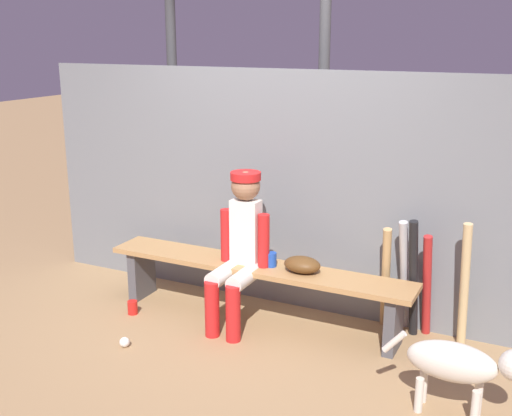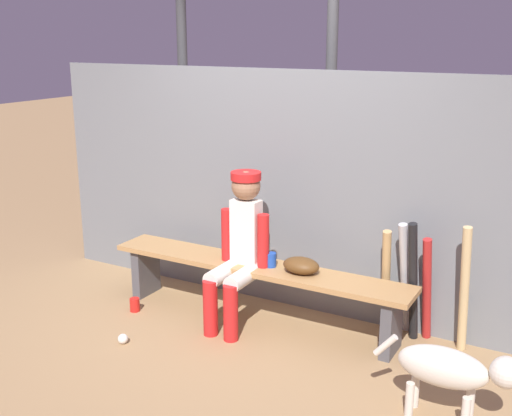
% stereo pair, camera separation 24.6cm
% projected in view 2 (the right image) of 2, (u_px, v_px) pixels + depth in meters
% --- Properties ---
extents(ground_plane, '(30.00, 30.00, 0.00)m').
position_uv_depth(ground_plane, '(256.00, 320.00, 4.98)').
color(ground_plane, '#9E7A51').
extents(chainlink_fence, '(4.40, 0.03, 1.93)m').
position_uv_depth(chainlink_fence, '(281.00, 191.00, 5.07)').
color(chainlink_fence, slate).
rests_on(chainlink_fence, ground_plane).
extents(dugout_bench, '(2.48, 0.36, 0.47)m').
position_uv_depth(dugout_bench, '(256.00, 277.00, 4.88)').
color(dugout_bench, '#AD7F4C').
rests_on(dugout_bench, ground_plane).
extents(player_seated, '(0.41, 0.55, 1.19)m').
position_uv_depth(player_seated, '(239.00, 244.00, 4.75)').
color(player_seated, silver).
rests_on(player_seated, ground_plane).
extents(baseball_glove, '(0.28, 0.20, 0.12)m').
position_uv_depth(baseball_glove, '(301.00, 265.00, 4.66)').
color(baseball_glove, '#593819').
rests_on(baseball_glove, dugout_bench).
extents(bat_wood_tan, '(0.10, 0.24, 0.83)m').
position_uv_depth(bat_wood_tan, '(386.00, 280.00, 4.68)').
color(bat_wood_tan, tan).
rests_on(bat_wood_tan, ground_plane).
extents(bat_aluminum_silver, '(0.10, 0.27, 0.90)m').
position_uv_depth(bat_aluminum_silver, '(405.00, 279.00, 4.62)').
color(bat_aluminum_silver, '#B7B7BC').
rests_on(bat_aluminum_silver, ground_plane).
extents(bat_aluminum_black, '(0.09, 0.22, 0.93)m').
position_uv_depth(bat_aluminum_black, '(413.00, 283.00, 4.51)').
color(bat_aluminum_black, black).
rests_on(bat_aluminum_black, ground_plane).
extents(bat_aluminum_red, '(0.07, 0.23, 0.82)m').
position_uv_depth(bat_aluminum_red, '(427.00, 290.00, 4.52)').
color(bat_aluminum_red, '#B22323').
rests_on(bat_aluminum_red, ground_plane).
extents(bat_wood_natural, '(0.08, 0.17, 0.94)m').
position_uv_depth(bat_wood_natural, '(464.00, 290.00, 4.36)').
color(bat_wood_natural, tan).
rests_on(bat_wood_natural, ground_plane).
extents(baseball, '(0.07, 0.07, 0.07)m').
position_uv_depth(baseball, '(123.00, 339.00, 4.59)').
color(baseball, white).
rests_on(baseball, ground_plane).
extents(cup_on_ground, '(0.08, 0.08, 0.11)m').
position_uv_depth(cup_on_ground, '(135.00, 305.00, 5.13)').
color(cup_on_ground, red).
rests_on(cup_on_ground, ground_plane).
extents(cup_on_bench, '(0.08, 0.08, 0.11)m').
position_uv_depth(cup_on_bench, '(271.00, 260.00, 4.79)').
color(cup_on_bench, '#1E47AD').
rests_on(cup_on_bench, dugout_bench).
extents(dog, '(0.84, 0.20, 0.49)m').
position_uv_depth(dog, '(452.00, 370.00, 3.58)').
color(dog, beige).
rests_on(dog, ground_plane).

